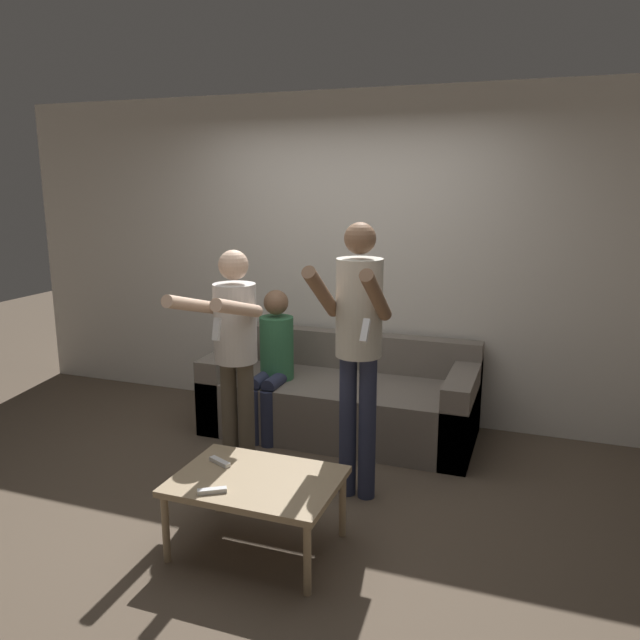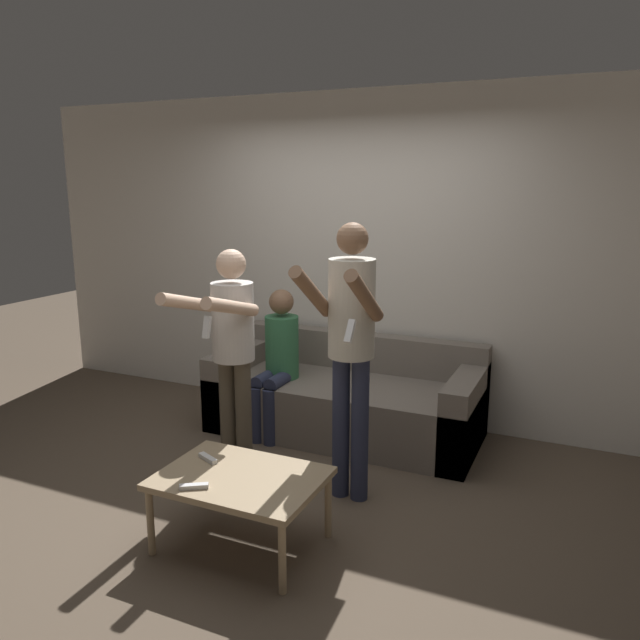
% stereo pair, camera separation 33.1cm
% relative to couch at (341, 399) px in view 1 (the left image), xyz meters
% --- Properties ---
extents(ground_plane, '(14.00, 14.00, 0.00)m').
position_rel_couch_xyz_m(ground_plane, '(-0.07, -1.17, -0.27)').
color(ground_plane, brown).
extents(wall_back, '(6.40, 0.06, 2.70)m').
position_rel_couch_xyz_m(wall_back, '(-0.07, 0.49, 1.08)').
color(wall_back, silver).
rests_on(wall_back, ground_plane).
extents(couch, '(2.11, 0.90, 0.74)m').
position_rel_couch_xyz_m(couch, '(0.00, 0.00, 0.00)').
color(couch, slate).
rests_on(couch, ground_plane).
extents(person_standing_left, '(0.40, 0.70, 1.55)m').
position_rel_couch_xyz_m(person_standing_left, '(-0.42, -0.99, 0.68)').
color(person_standing_left, brown).
rests_on(person_standing_left, ground_plane).
extents(person_standing_right, '(0.40, 0.62, 1.75)m').
position_rel_couch_xyz_m(person_standing_right, '(0.42, -0.99, 0.80)').
color(person_standing_right, '#282D47').
rests_on(person_standing_right, ground_plane).
extents(person_seated, '(0.27, 0.51, 1.15)m').
position_rel_couch_xyz_m(person_seated, '(-0.50, -0.22, 0.36)').
color(person_seated, '#282D47').
rests_on(person_seated, ground_plane).
extents(coffee_table, '(0.88, 0.64, 0.42)m').
position_rel_couch_xyz_m(coffee_table, '(0.08, -1.73, 0.11)').
color(coffee_table, tan).
rests_on(coffee_table, ground_plane).
extents(remote_near, '(0.15, 0.11, 0.02)m').
position_rel_couch_xyz_m(remote_near, '(-0.06, -1.95, 0.16)').
color(remote_near, white).
rests_on(remote_near, coffee_table).
extents(remote_far, '(0.15, 0.09, 0.02)m').
position_rel_couch_xyz_m(remote_far, '(-0.19, -1.64, 0.16)').
color(remote_far, white).
rests_on(remote_far, coffee_table).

